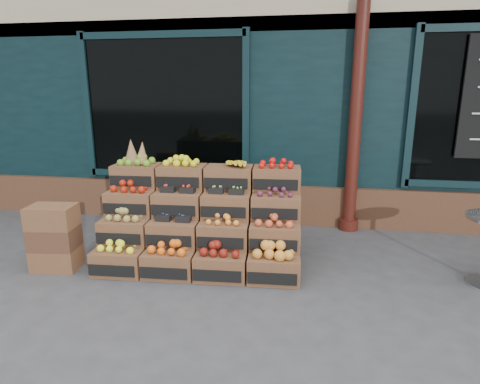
# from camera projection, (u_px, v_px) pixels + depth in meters

# --- Properties ---
(ground) EXTENTS (60.00, 60.00, 0.00)m
(ground) POSITION_uv_depth(u_px,v_px,m) (248.00, 288.00, 4.17)
(ground) COLOR #3E3E41
(ground) RESTS_ON ground
(shop_facade) EXTENTS (12.00, 6.24, 4.80)m
(shop_facade) POSITION_uv_depth(u_px,v_px,m) (283.00, 71.00, 8.46)
(shop_facade) COLOR black
(shop_facade) RESTS_ON ground
(crate_display) EXTENTS (2.35, 1.24, 1.43)m
(crate_display) POSITION_uv_depth(u_px,v_px,m) (202.00, 225.00, 4.78)
(crate_display) COLOR brown
(crate_display) RESTS_ON ground
(spare_crates) EXTENTS (0.54, 0.40, 0.75)m
(spare_crates) POSITION_uv_depth(u_px,v_px,m) (55.00, 238.00, 4.55)
(spare_crates) COLOR brown
(spare_crates) RESTS_ON ground
(shopkeeper) EXTENTS (0.86, 0.72, 2.00)m
(shopkeeper) POSITION_uv_depth(u_px,v_px,m) (180.00, 151.00, 6.78)
(shopkeeper) COLOR #1E6C22
(shopkeeper) RESTS_ON ground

